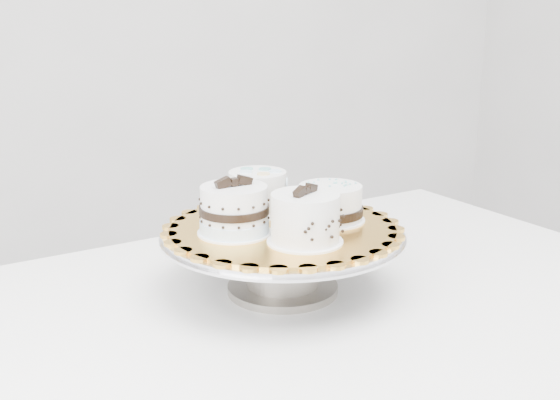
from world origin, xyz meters
name	(u,v)px	position (x,y,z in m)	size (l,w,h in m)	color
table	(308,344)	(0.14, 0.17, 0.68)	(1.34, 0.99, 0.75)	white
cake_stand	(283,249)	(0.12, 0.22, 0.82)	(0.38, 0.38, 0.10)	gray
cake_board	(283,228)	(0.12, 0.22, 0.86)	(0.35, 0.35, 0.01)	#C8822A
cake_swirl	(305,220)	(0.12, 0.14, 0.89)	(0.14, 0.14, 0.09)	white
cake_banded	(234,212)	(0.04, 0.22, 0.89)	(0.11, 0.11, 0.09)	white
cake_dots	(258,192)	(0.11, 0.31, 0.89)	(0.12, 0.12, 0.07)	white
cake_ribbon	(331,204)	(0.20, 0.22, 0.89)	(0.13, 0.13, 0.06)	white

